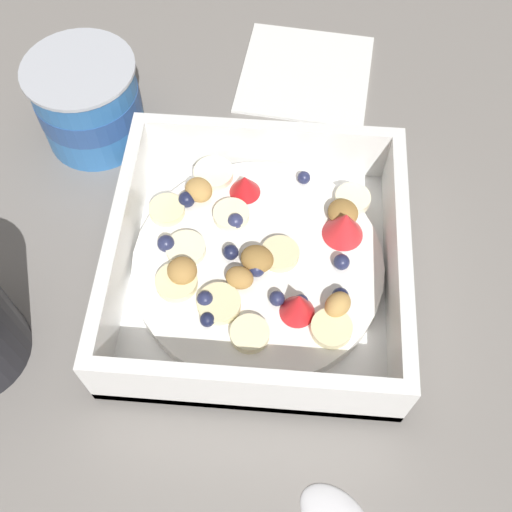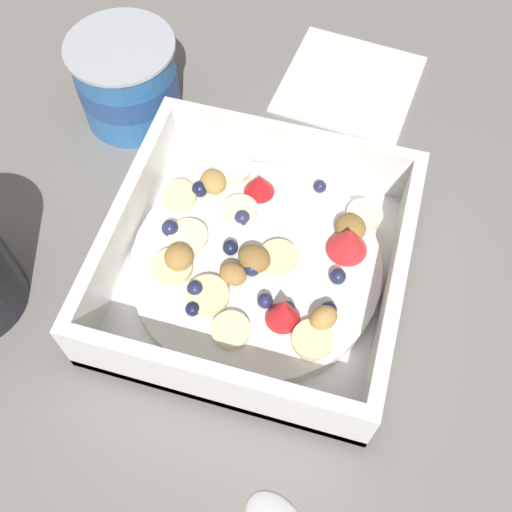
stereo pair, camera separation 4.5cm
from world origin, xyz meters
TOP-DOWN VIEW (x-y plane):
  - ground_plane at (0.00, 0.00)m, footprint 2.40×2.40m
  - fruit_bowl at (-0.01, 0.02)m, footprint 0.21×0.21m
  - yogurt_cup at (0.12, 0.17)m, footprint 0.09×0.09m
  - folded_napkin at (0.21, -0.01)m, footprint 0.13×0.13m

SIDE VIEW (x-z plane):
  - ground_plane at x=0.00m, z-range 0.00..0.00m
  - folded_napkin at x=0.21m, z-range 0.00..0.01m
  - fruit_bowl at x=-0.01m, z-range -0.01..0.05m
  - yogurt_cup at x=0.12m, z-range 0.00..0.08m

